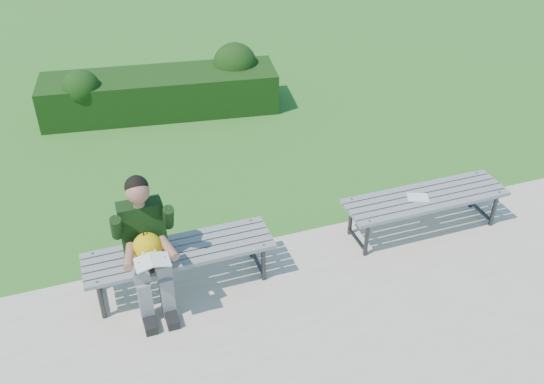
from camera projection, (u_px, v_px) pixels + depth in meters
name	position (u px, v px, depth m)	size (l,w,h in m)	color
ground	(241.00, 246.00, 6.51)	(80.00, 80.00, 0.00)	#407A25
walkway	(301.00, 369.00, 5.14)	(30.00, 3.50, 0.02)	#C1B09F
hedge	(166.00, 89.00, 8.98)	(3.52, 1.35, 0.91)	#0F370D
bench_left	(179.00, 254.00, 5.76)	(1.80, 0.50, 0.46)	slate
bench_right	(425.00, 200.00, 6.50)	(1.80, 0.50, 0.46)	slate
seated_boy	(146.00, 242.00, 5.43)	(0.56, 0.76, 1.31)	gray
paper_sheet	(418.00, 197.00, 6.44)	(0.26, 0.23, 0.01)	white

